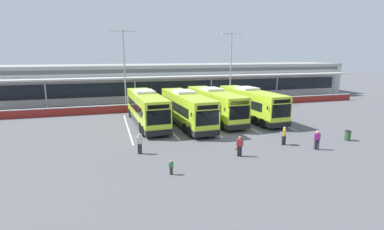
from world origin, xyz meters
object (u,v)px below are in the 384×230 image
at_px(pedestrian_approaching_bus, 317,139).
at_px(lamp_post_centre, 231,64).
at_px(coach_bus_left_centre, 186,109).
at_px(pedestrian_near_bin, 284,135).
at_px(pedestrian_with_handbag, 239,146).
at_px(coach_bus_centre, 215,105).
at_px(litter_bin, 348,135).
at_px(pedestrian_in_dark_coat, 140,143).
at_px(pedestrian_child, 171,167).
at_px(lamp_post_west, 124,65).
at_px(coach_bus_right_centre, 250,104).
at_px(coach_bus_leftmost, 146,109).

xyz_separation_m(pedestrian_approaching_bus, lamp_post_centre, (2.23, 22.46, 5.42)).
bearing_deg(coach_bus_left_centre, pedestrian_near_bin, -56.36).
bearing_deg(pedestrian_with_handbag, coach_bus_centre, 77.68).
xyz_separation_m(pedestrian_near_bin, litter_bin, (6.37, -0.57, -0.41)).
relative_size(coach_bus_left_centre, coach_bus_centre, 1.00).
relative_size(pedestrian_approaching_bus, litter_bin, 1.74).
relative_size(pedestrian_in_dark_coat, pedestrian_child, 1.61).
distance_m(coach_bus_centre, lamp_post_west, 14.40).
distance_m(pedestrian_in_dark_coat, pedestrian_approaching_bus, 14.53).
xyz_separation_m(coach_bus_right_centre, lamp_post_centre, (1.90, 10.27, 4.50)).
relative_size(lamp_post_west, lamp_post_centre, 1.00).
bearing_deg(lamp_post_west, lamp_post_centre, 0.70).
height_order(pedestrian_with_handbag, pedestrian_child, pedestrian_with_handbag).
distance_m(coach_bus_right_centre, pedestrian_approaching_bus, 12.23).
height_order(coach_bus_centre, litter_bin, coach_bus_centre).
height_order(coach_bus_left_centre, pedestrian_approaching_bus, coach_bus_left_centre).
relative_size(coach_bus_right_centre, pedestrian_in_dark_coat, 7.58).
relative_size(coach_bus_centre, coach_bus_right_centre, 1.00).
distance_m(pedestrian_in_dark_coat, pedestrian_near_bin, 12.39).
distance_m(coach_bus_left_centre, coach_bus_centre, 4.14).
distance_m(coach_bus_left_centre, litter_bin, 16.10).
bearing_deg(coach_bus_left_centre, lamp_post_centre, 47.41).
relative_size(coach_bus_centre, litter_bin, 13.20).
distance_m(coach_bus_centre, pedestrian_in_dark_coat, 13.80).
xyz_separation_m(coach_bus_left_centre, coach_bus_right_centre, (8.41, 0.95, 0.00)).
distance_m(coach_bus_left_centre, lamp_post_centre, 15.89).
relative_size(pedestrian_with_handbag, pedestrian_child, 1.61).
relative_size(coach_bus_right_centre, pedestrian_near_bin, 7.58).
bearing_deg(pedestrian_near_bin, pedestrian_child, -162.78).
bearing_deg(lamp_post_centre, coach_bus_left_centre, -132.59).
relative_size(lamp_post_west, litter_bin, 11.83).
xyz_separation_m(pedestrian_in_dark_coat, pedestrian_approaching_bus, (14.18, -3.17, 0.00)).
distance_m(pedestrian_near_bin, pedestrian_approaching_bus, 2.64).
bearing_deg(pedestrian_approaching_bus, pedestrian_in_dark_coat, 167.39).
distance_m(pedestrian_with_handbag, pedestrian_near_bin, 5.23).
xyz_separation_m(coach_bus_leftmost, pedestrian_near_bin, (10.45, -10.88, -0.91)).
bearing_deg(coach_bus_centre, coach_bus_leftmost, 179.12).
distance_m(coach_bus_right_centre, pedestrian_child, 18.89).
bearing_deg(pedestrian_near_bin, coach_bus_left_centre, 123.64).
distance_m(pedestrian_approaching_bus, lamp_post_west, 26.80).
bearing_deg(pedestrian_near_bin, coach_bus_centre, 102.20).
xyz_separation_m(coach_bus_left_centre, pedestrian_in_dark_coat, (-6.10, -8.07, -0.91)).
bearing_deg(litter_bin, coach_bus_centre, 127.52).
height_order(coach_bus_left_centre, pedestrian_in_dark_coat, coach_bus_left_centre).
bearing_deg(lamp_post_west, pedestrian_near_bin, -59.43).
bearing_deg(coach_bus_leftmost, pedestrian_approaching_bus, -46.06).
relative_size(coach_bus_left_centre, lamp_post_west, 1.12).
xyz_separation_m(pedestrian_in_dark_coat, lamp_post_west, (0.28, 19.09, 5.42)).
xyz_separation_m(coach_bus_leftmost, pedestrian_child, (-0.36, -14.23, -1.24)).
bearing_deg(pedestrian_approaching_bus, lamp_post_centre, 84.32).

